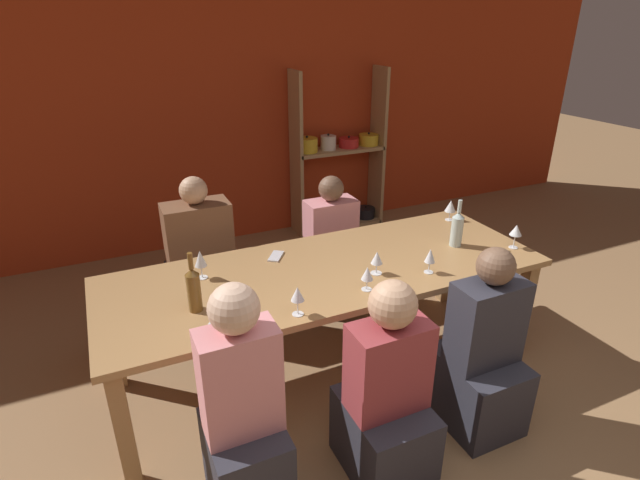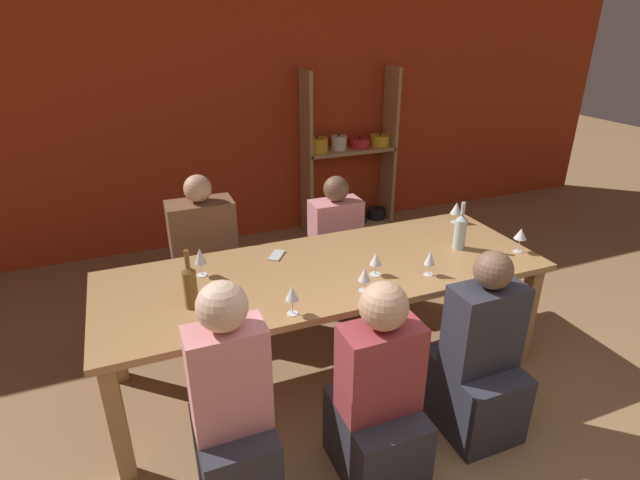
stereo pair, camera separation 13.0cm
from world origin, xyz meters
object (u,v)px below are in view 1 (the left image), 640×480
(wine_glass_red_e, at_px, (367,274))
(wine_glass_red_f, at_px, (377,259))
(shelf_unit, at_px, (338,171))
(person_near_a, at_px, (386,406))
(wine_glass_white_a, at_px, (516,231))
(wine_bottle_green, at_px, (457,228))
(person_near_b, at_px, (244,430))
(wine_glass_red_c, at_px, (213,304))
(dining_table, at_px, (327,279))
(wine_glass_red_b, at_px, (200,259))
(wine_glass_empty_a, at_px, (430,256))
(wine_bottle_dark, at_px, (194,289))
(person_far_b, at_px, (330,258))
(cell_phone, at_px, (276,256))
(wine_glass_red_a, at_px, (297,295))
(person_far_a, at_px, (203,277))
(person_near_c, at_px, (480,362))
(wine_glass_red_d, at_px, (451,207))

(wine_glass_red_e, height_order, wine_glass_red_f, wine_glass_red_f)
(shelf_unit, distance_m, person_near_a, 3.31)
(wine_glass_white_a, bearing_deg, wine_bottle_green, 149.70)
(wine_glass_white_a, distance_m, wine_glass_red_f, 1.02)
(wine_glass_red_f, distance_m, person_near_b, 1.23)
(wine_glass_red_c, height_order, person_near_a, person_near_a)
(dining_table, relative_size, wine_glass_red_b, 15.27)
(wine_bottle_green, height_order, wine_glass_red_f, wine_bottle_green)
(wine_glass_empty_a, relative_size, wine_glass_white_a, 0.95)
(wine_bottle_dark, relative_size, wine_glass_red_f, 2.31)
(dining_table, bearing_deg, person_far_b, 62.59)
(wine_bottle_green, height_order, person_far_b, wine_bottle_green)
(dining_table, height_order, wine_bottle_dark, wine_bottle_dark)
(shelf_unit, bearing_deg, person_near_a, -112.36)
(wine_glass_red_f, xyz_separation_m, cell_phone, (-0.47, 0.46, -0.09))
(shelf_unit, xyz_separation_m, wine_glass_red_a, (-1.54, -2.61, 0.24))
(person_near_a, height_order, person_near_b, person_near_b)
(wine_glass_red_e, distance_m, person_far_b, 1.26)
(shelf_unit, relative_size, wine_glass_red_a, 10.44)
(wine_glass_red_c, height_order, person_far_a, person_far_a)
(person_near_c, bearing_deg, person_near_b, 179.37)
(wine_glass_red_c, height_order, person_near_c, person_near_c)
(shelf_unit, bearing_deg, wine_glass_red_d, -90.16)
(wine_glass_red_f, height_order, person_near_c, person_near_c)
(wine_glass_red_a, xyz_separation_m, wine_glass_red_d, (1.53, 0.73, -0.01))
(wine_glass_empty_a, relative_size, person_near_c, 0.14)
(wine_glass_red_d, distance_m, person_near_a, 1.77)
(wine_glass_empty_a, xyz_separation_m, person_far_b, (-0.12, 1.10, -0.48))
(wine_glass_white_a, height_order, person_far_a, person_far_a)
(wine_glass_empty_a, height_order, person_far_b, person_far_b)
(wine_bottle_green, bearing_deg, wine_glass_empty_a, -148.14)
(shelf_unit, distance_m, person_near_c, 3.05)
(cell_phone, bearing_deg, person_far_a, 124.58)
(wine_bottle_green, relative_size, person_near_b, 0.27)
(person_far_b, bearing_deg, wine_glass_red_c, 43.29)
(wine_glass_red_a, bearing_deg, wine_glass_red_f, 20.19)
(wine_glass_red_c, xyz_separation_m, wine_glass_red_f, (1.01, 0.13, -0.02))
(wine_glass_red_e, distance_m, cell_phone, 0.69)
(wine_bottle_dark, xyz_separation_m, wine_glass_white_a, (2.08, -0.11, -0.01))
(wine_glass_red_d, relative_size, person_near_a, 0.14)
(wine_bottle_green, relative_size, cell_phone, 1.98)
(wine_bottle_green, height_order, cell_phone, wine_bottle_green)
(shelf_unit, xyz_separation_m, wine_bottle_green, (-0.25, -2.27, 0.25))
(wine_glass_red_e, bearing_deg, person_near_a, -108.17)
(wine_glass_red_c, bearing_deg, wine_glass_red_b, 84.32)
(wine_glass_red_e, bearing_deg, wine_glass_empty_a, 3.24)
(person_far_b, bearing_deg, wine_glass_white_a, 128.64)
(wine_glass_red_c, height_order, person_near_b, person_near_b)
(wine_bottle_green, xyz_separation_m, wine_glass_red_b, (-1.64, 0.26, -0.00))
(wine_glass_red_c, xyz_separation_m, wine_glass_red_d, (1.94, 0.64, -0.01))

